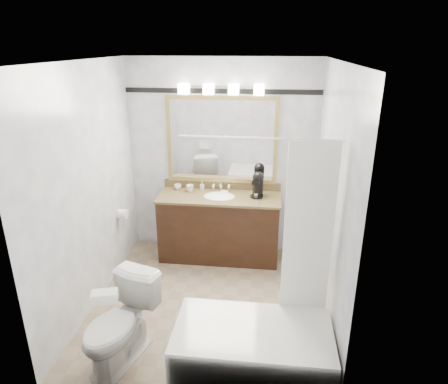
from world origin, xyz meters
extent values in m
cube|color=gray|center=(0.00, 0.00, -0.01)|extent=(2.40, 2.60, 0.01)
cube|color=white|center=(0.00, 0.00, 2.50)|extent=(2.40, 2.60, 0.01)
cube|color=white|center=(0.00, 1.30, 1.25)|extent=(2.40, 0.01, 2.50)
cube|color=white|center=(0.00, -1.30, 1.25)|extent=(2.40, 0.01, 2.50)
cube|color=white|center=(-1.20, 0.00, 1.25)|extent=(0.01, 2.60, 2.50)
cube|color=white|center=(1.20, 0.00, 1.25)|extent=(0.01, 2.60, 2.50)
cube|color=black|center=(0.00, 1.01, 0.41)|extent=(1.50, 0.55, 0.82)
cube|color=olive|center=(0.00, 1.01, 0.83)|extent=(1.53, 0.58, 0.03)
cube|color=olive|center=(0.00, 1.29, 0.90)|extent=(1.53, 0.03, 0.10)
ellipsoid|color=white|center=(0.00, 1.01, 0.82)|extent=(0.44, 0.34, 0.14)
cube|color=tan|center=(0.00, 1.28, 2.02)|extent=(1.40, 0.04, 0.05)
cube|color=tan|center=(0.00, 1.28, 0.97)|extent=(1.40, 0.04, 0.05)
cube|color=tan|center=(-0.68, 1.28, 1.50)|extent=(0.05, 0.04, 1.00)
cube|color=tan|center=(0.68, 1.28, 1.50)|extent=(0.05, 0.04, 1.00)
cube|color=white|center=(0.00, 1.29, 1.50)|extent=(1.30, 0.01, 1.00)
cube|color=silver|center=(0.00, 1.27, 2.15)|extent=(0.90, 0.05, 0.03)
cube|color=white|center=(-0.45, 1.22, 2.13)|extent=(0.12, 0.12, 0.12)
cube|color=white|center=(-0.15, 1.22, 2.13)|extent=(0.12, 0.12, 0.12)
cube|color=white|center=(0.15, 1.22, 2.13)|extent=(0.12, 0.12, 0.12)
cube|color=white|center=(0.45, 1.22, 2.13)|extent=(0.12, 0.12, 0.12)
cube|color=black|center=(0.00, 1.29, 2.10)|extent=(2.40, 0.01, 0.06)
cube|color=white|center=(0.53, -0.92, 0.23)|extent=(1.30, 0.72, 0.45)
cylinder|color=silver|center=(0.53, -0.54, 1.95)|extent=(1.30, 0.02, 0.02)
cube|color=white|center=(0.95, -0.55, 1.18)|extent=(0.40, 0.04, 1.55)
cylinder|color=white|center=(-1.14, 0.66, 0.70)|extent=(0.11, 0.12, 0.12)
imported|color=white|center=(-0.62, -0.92, 0.39)|extent=(0.64, 0.85, 0.77)
cube|color=white|center=(-0.62, -1.12, 0.81)|extent=(0.22, 0.16, 0.08)
cylinder|color=black|center=(0.46, 1.03, 0.86)|extent=(0.16, 0.16, 0.02)
cylinder|color=black|center=(0.48, 1.09, 0.98)|extent=(0.13, 0.13, 0.23)
sphere|color=black|center=(0.48, 1.09, 1.09)|extent=(0.14, 0.14, 0.14)
cube|color=black|center=(0.46, 1.02, 1.05)|extent=(0.11, 0.11, 0.04)
cylinder|color=silver|center=(0.46, 1.02, 0.89)|extent=(0.05, 0.05, 0.05)
imported|color=white|center=(-0.57, 1.20, 0.89)|extent=(0.10, 0.10, 0.07)
imported|color=white|center=(-0.39, 1.14, 0.89)|extent=(0.12, 0.12, 0.09)
imported|color=white|center=(-0.25, 1.21, 0.90)|extent=(0.05, 0.05, 0.11)
cube|color=#E9EBC2|center=(0.05, 1.13, 0.86)|extent=(0.10, 0.08, 0.03)
camera|label=1|loc=(0.61, -3.59, 2.65)|focal=32.00mm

